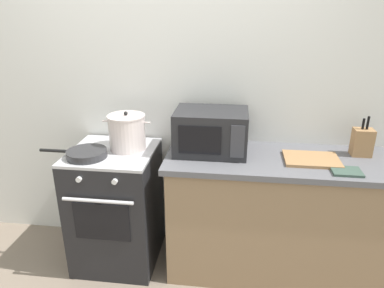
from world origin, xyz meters
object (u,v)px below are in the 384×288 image
microwave (211,131)px  oven_mitt (346,171)px  frying_pan (86,154)px  stock_pot (127,132)px  stove (117,206)px  cutting_board (312,159)px  knife_block (362,142)px

microwave → oven_mitt: microwave is taller
microwave → oven_mitt: 0.91m
frying_pan → stock_pot: bearing=37.4°
stove → cutting_board: bearing=0.0°
frying_pan → microwave: bearing=14.1°
microwave → cutting_board: bearing=-6.5°
stock_pot → frying_pan: stock_pot is taller
cutting_board → microwave: bearing=173.5°
stock_pot → knife_block: (1.63, 0.09, -0.03)m
stock_pot → frying_pan: (-0.24, -0.18, -0.10)m
stove → cutting_board: cutting_board is taller
microwave → knife_block: bearing=3.4°
knife_block → frying_pan: bearing=-171.7°
stove → oven_mitt: oven_mitt is taller
frying_pan → knife_block: (1.87, 0.27, 0.07)m
stock_pot → frying_pan: size_ratio=0.74×
stove → stock_pot: stock_pot is taller
stock_pot → microwave: bearing=2.5°
oven_mitt → stove: bearing=174.2°
cutting_board → stove: bearing=-180.0°
stock_pot → cutting_board: 1.29m
cutting_board → oven_mitt: (0.18, -0.16, -0.00)m
microwave → cutting_board: microwave is taller
microwave → oven_mitt: (0.86, -0.24, -0.14)m
oven_mitt → knife_block: bearing=60.7°
stock_pot → knife_block: 1.63m
frying_pan → oven_mitt: frying_pan is taller
stove → frying_pan: (-0.14, -0.13, 0.48)m
stock_pot → microwave: (0.60, 0.03, 0.02)m
cutting_board → oven_mitt: 0.24m
stove → cutting_board: (1.38, 0.00, 0.47)m
knife_block → stock_pot: bearing=-176.9°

